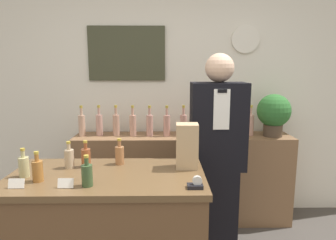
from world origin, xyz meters
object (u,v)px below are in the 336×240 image
object	(u,v)px
potted_plant	(274,113)
tape_dispenser	(196,184)
shopkeeper	(217,161)
paper_bag	(187,146)

from	to	relation	value
potted_plant	tape_dispenser	xyz separation A→B (m)	(-0.94, -1.37, -0.20)
shopkeeper	potted_plant	distance (m)	0.97
potted_plant	shopkeeper	bearing A→B (deg)	-137.74
potted_plant	paper_bag	size ratio (longest dim) A/B	1.41
potted_plant	tape_dispenser	bearing A→B (deg)	-124.25
shopkeeper	paper_bag	distance (m)	0.54
shopkeeper	paper_bag	world-z (taller)	shopkeeper
potted_plant	paper_bag	bearing A→B (deg)	-133.30
paper_bag	tape_dispenser	xyz separation A→B (m)	(0.02, -0.36, -0.13)
shopkeeper	paper_bag	xyz separation A→B (m)	(-0.28, -0.40, 0.23)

